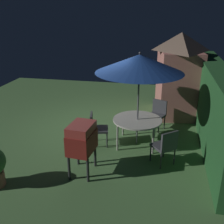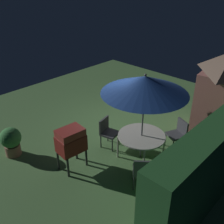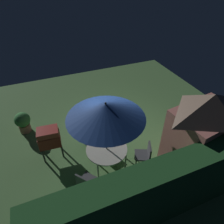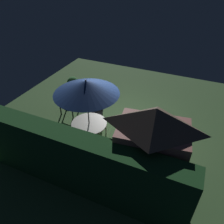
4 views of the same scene
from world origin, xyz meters
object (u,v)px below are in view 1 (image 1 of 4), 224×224
(garden_shed, at_px, (178,74))
(chair_far_side, at_px, (158,113))
(chair_toward_hedge, at_px, (96,127))
(patio_table, at_px, (137,121))
(patio_umbrella, at_px, (140,64))
(bbq_grill, at_px, (82,139))
(chair_near_shed, at_px, (166,145))

(garden_shed, xyz_separation_m, chair_far_side, (1.43, -0.59, -0.89))
(chair_toward_hedge, bearing_deg, patio_table, 102.68)
(garden_shed, distance_m, patio_umbrella, 2.90)
(bbq_grill, distance_m, chair_near_shed, 1.97)
(garden_shed, distance_m, chair_far_side, 1.79)
(bbq_grill, bearing_deg, chair_near_shed, 111.04)
(patio_table, height_order, bbq_grill, bbq_grill)
(garden_shed, bearing_deg, chair_toward_hedge, -37.74)
(chair_near_shed, xyz_separation_m, chair_toward_hedge, (-0.68, -1.85, 0.00))
(garden_shed, height_order, chair_near_shed, garden_shed)
(patio_table, height_order, patio_umbrella, patio_umbrella)
(bbq_grill, bearing_deg, chair_toward_hedge, -178.70)
(patio_umbrella, xyz_separation_m, bbq_grill, (1.62, -1.05, -1.38))
(patio_umbrella, distance_m, chair_toward_hedge, 2.03)
(chair_far_side, bearing_deg, garden_shed, 157.64)
(patio_umbrella, distance_m, chair_near_shed, 2.08)
(patio_umbrella, height_order, chair_near_shed, patio_umbrella)
(patio_umbrella, distance_m, bbq_grill, 2.37)
(patio_umbrella, relative_size, chair_near_shed, 2.79)
(patio_umbrella, relative_size, chair_far_side, 2.79)
(patio_umbrella, bearing_deg, chair_far_side, 156.08)
(garden_shed, xyz_separation_m, chair_toward_hedge, (2.80, -2.17, -0.89))
(garden_shed, xyz_separation_m, patio_table, (2.56, -1.09, -0.74))
(garden_shed, relative_size, patio_table, 2.12)
(garden_shed, distance_m, patio_table, 2.88)
(garden_shed, distance_m, bbq_grill, 4.73)
(patio_table, bearing_deg, chair_toward_hedge, -77.32)
(bbq_grill, distance_m, chair_toward_hedge, 1.42)
(patio_table, xyz_separation_m, chair_far_side, (-1.13, 0.50, -0.16))
(garden_shed, height_order, patio_umbrella, garden_shed)
(patio_table, bearing_deg, bbq_grill, -32.93)
(chair_near_shed, bearing_deg, garden_shed, 174.69)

